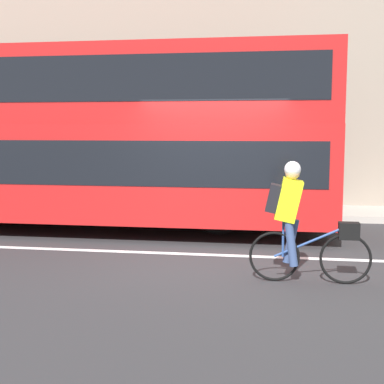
{
  "coord_description": "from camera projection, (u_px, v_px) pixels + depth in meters",
  "views": [
    {
      "loc": [
        1.05,
        -8.12,
        2.02
      ],
      "look_at": [
        -0.27,
        0.28,
        1.0
      ],
      "focal_mm": 50.0,
      "sensor_mm": 36.0,
      "label": 1
    }
  ],
  "objects": [
    {
      "name": "bus",
      "position": [
        42.0,
        131.0,
        10.66
      ],
      "size": [
        11.45,
        2.47,
        3.5
      ],
      "color": "black",
      "rests_on": "ground_plane"
    },
    {
      "name": "building_facade",
      "position": [
        235.0,
        47.0,
        13.18
      ],
      "size": [
        60.0,
        0.3,
        8.04
      ],
      "color": "gray",
      "rests_on": "ground_plane"
    },
    {
      "name": "trash_bin",
      "position": [
        265.0,
        188.0,
        12.39
      ],
      "size": [
        0.57,
        0.57,
        0.98
      ],
      "color": "#262628",
      "rests_on": "sidewalk_curb"
    },
    {
      "name": "road_center_line",
      "position": [
        208.0,
        255.0,
        8.56
      ],
      "size": [
        50.0,
        0.14,
        0.01
      ],
      "primitive_type": "cube",
      "color": "silver",
      "rests_on": "ground_plane"
    },
    {
      "name": "ground_plane",
      "position": [
        206.0,
        258.0,
        8.37
      ],
      "size": [
        80.0,
        80.0,
        0.0
      ],
      "primitive_type": "plane",
      "color": "#2D2D30"
    },
    {
      "name": "cyclist_on_bike",
      "position": [
        297.0,
        217.0,
        6.95
      ],
      "size": [
        1.58,
        0.32,
        1.6
      ],
      "color": "black",
      "rests_on": "ground_plane"
    },
    {
      "name": "sidewalk_curb",
      "position": [
        230.0,
        211.0,
        12.67
      ],
      "size": [
        60.0,
        1.71,
        0.14
      ],
      "color": "#A8A399",
      "rests_on": "ground_plane"
    }
  ]
}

